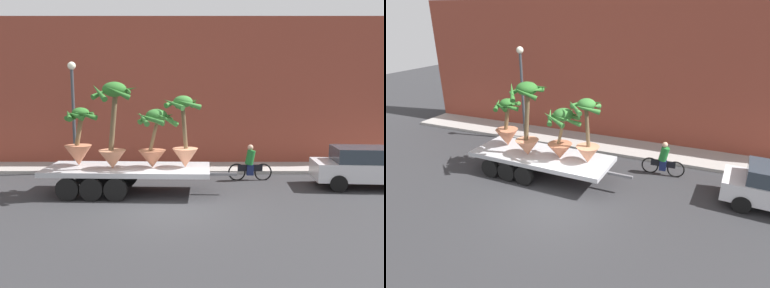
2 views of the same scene
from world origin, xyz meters
The scene contains 10 objects.
ground_plane centered at (0.00, 0.00, 0.00)m, with size 60.00×60.00×0.00m, color #2D2D30.
sidewalk centered at (0.00, 6.10, 0.07)m, with size 24.00×2.20×0.15m, color #A39E99.
building_facade centered at (0.00, 7.80, 3.62)m, with size 24.00×1.20×7.23m, color brown.
flatbed_trailer centered at (-1.89, 1.85, 0.76)m, with size 7.02×2.46×0.98m.
potted_palm_rear centered at (-3.47, 2.16, 1.89)m, with size 1.33×1.28×2.16m.
potted_palm_middle centered at (0.45, 1.83, 2.13)m, with size 1.45×1.48×2.61m.
potted_palm_front centered at (-0.64, 1.78, 2.03)m, with size 1.60×1.50×2.13m.
potted_palm_extra centered at (-2.07, 1.60, 2.52)m, with size 1.71×1.72×3.09m.
cyclist centered at (3.16, 3.90, 0.67)m, with size 1.84×0.34×1.54m.
street_lamp centered at (-4.56, 5.30, 3.23)m, with size 0.36×0.36×4.83m.
Camera 2 is at (4.76, -9.38, 6.58)m, focal length 30.93 mm.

